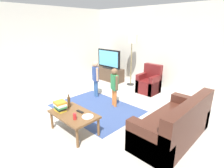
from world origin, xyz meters
TOP-DOWN VIEW (x-y plane):
  - ground at (0.00, 0.00)m, footprint 7.80×7.80m
  - wall_back at (0.00, 3.00)m, footprint 6.00×0.12m
  - wall_left at (-3.00, 0.00)m, footprint 0.12×6.00m
  - area_rug at (-0.25, 0.25)m, footprint 2.20×1.60m
  - tv_stand at (-1.79, 2.30)m, footprint 1.20×0.44m
  - tv at (-1.79, 2.28)m, footprint 1.10×0.28m
  - couch at (1.85, 0.41)m, footprint 0.80×1.80m
  - armchair at (0.08, 2.26)m, footprint 0.60×0.60m
  - floor_lamp at (-0.84, 2.45)m, footprint 0.36×0.36m
  - child_near_tv at (-0.89, 0.82)m, footprint 0.35×0.20m
  - child_center at (-0.02, 0.71)m, footprint 0.33×0.20m
  - coffee_table at (0.25, -0.76)m, footprint 1.00×0.60m
  - book_stack at (-0.03, -0.88)m, footprint 0.27×0.23m
  - bottle at (-0.05, -0.66)m, footprint 0.06×0.06m
  - tv_remote at (0.30, -0.64)m, footprint 0.17×0.06m
  - soda_can at (0.47, -0.88)m, footprint 0.07×0.07m
  - plate at (0.57, -0.66)m, footprint 0.22×0.22m

SIDE VIEW (x-z plane):
  - ground at x=0.00m, z-range 0.00..0.00m
  - area_rug at x=-0.25m, z-range 0.00..0.01m
  - tv_stand at x=-1.79m, z-range -0.01..0.49m
  - couch at x=1.85m, z-range -0.14..0.72m
  - armchair at x=0.08m, z-range -0.15..0.75m
  - coffee_table at x=0.25m, z-range 0.16..0.58m
  - plate at x=0.57m, z-range 0.42..0.44m
  - tv_remote at x=0.30m, z-range 0.42..0.44m
  - soda_can at x=0.47m, z-range 0.42..0.54m
  - book_stack at x=-0.03m, z-range 0.42..0.62m
  - bottle at x=-0.05m, z-range 0.40..0.69m
  - child_center at x=-0.02m, z-range 0.11..1.14m
  - child_near_tv at x=-0.89m, z-range 0.11..1.21m
  - tv at x=-1.79m, z-range 0.49..1.20m
  - wall_back at x=0.00m, z-range 0.00..2.70m
  - wall_left at x=-3.00m, z-range 0.00..2.70m
  - floor_lamp at x=-0.84m, z-range 0.65..2.43m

